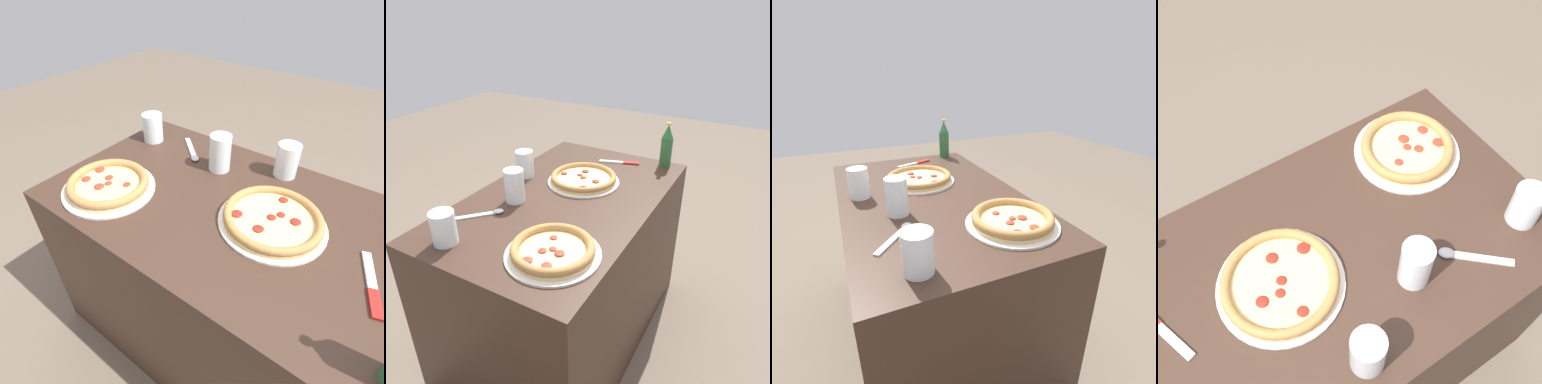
{
  "view_description": "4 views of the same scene",
  "coord_description": "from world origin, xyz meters",
  "views": [
    {
      "loc": [
        0.36,
        -0.66,
        1.38
      ],
      "look_at": [
        -0.08,
        -0.07,
        0.8
      ],
      "focal_mm": 28.0,
      "sensor_mm": 36.0,
      "label": 1
    },
    {
      "loc": [
        -1.17,
        -0.72,
        1.49
      ],
      "look_at": [
        -0.08,
        -0.11,
        0.84
      ],
      "focal_mm": 35.0,
      "sensor_mm": 36.0,
      "label": 2
    },
    {
      "loc": [
        -1.1,
        0.34,
        1.24
      ],
      "look_at": [
        -0.12,
        -0.1,
        0.8
      ],
      "focal_mm": 28.0,
      "sensor_mm": 36.0,
      "label": 3
    },
    {
      "loc": [
        0.3,
        0.51,
        1.85
      ],
      "look_at": [
        -0.11,
        -0.1,
        0.82
      ],
      "focal_mm": 45.0,
      "sensor_mm": 36.0,
      "label": 4
    }
  ],
  "objects": [
    {
      "name": "glass_orange_juice",
      "position": [
        0.09,
        0.27,
        0.81
      ],
      "size": [
        0.08,
        0.08,
        0.12
      ],
      "color": "white",
      "rests_on": "table"
    },
    {
      "name": "pizza_margherita",
      "position": [
        0.16,
        0.0,
        0.77
      ],
      "size": [
        0.32,
        0.32,
        0.04
      ],
      "color": "silver",
      "rests_on": "table"
    },
    {
      "name": "glass_iced_tea",
      "position": [
        -0.12,
        0.16,
        0.81
      ],
      "size": [
        0.08,
        0.08,
        0.14
      ],
      "color": "white",
      "rests_on": "table"
    },
    {
      "name": "ground_plane",
      "position": [
        0.0,
        0.0,
        0.0
      ],
      "size": [
        8.0,
        8.0,
        0.0
      ],
      "primitive_type": "plane",
      "color": "#6B5B4C"
    },
    {
      "name": "table",
      "position": [
        0.0,
        0.0,
        0.38
      ],
      "size": [
        1.17,
        0.71,
        0.75
      ],
      "color": "#3D281E",
      "rests_on": "ground_plane"
    },
    {
      "name": "spoon",
      "position": [
        -0.27,
        0.19,
        0.76
      ],
      "size": [
        0.16,
        0.15,
        0.01
      ],
      "color": "silver",
      "rests_on": "table"
    },
    {
      "name": "glass_cola",
      "position": [
        -0.47,
        0.18,
        0.8
      ],
      "size": [
        0.08,
        0.08,
        0.12
      ],
      "color": "white",
      "rests_on": "table"
    },
    {
      "name": "pizza_veggie",
      "position": [
        -0.36,
        -0.17,
        0.77
      ],
      "size": [
        0.31,
        0.31,
        0.04
      ],
      "color": "silver",
      "rests_on": "table"
    },
    {
      "name": "knife",
      "position": [
        0.45,
        -0.06,
        0.75
      ],
      "size": [
        0.09,
        0.2,
        0.01
      ],
      "color": "maroon",
      "rests_on": "table"
    }
  ]
}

